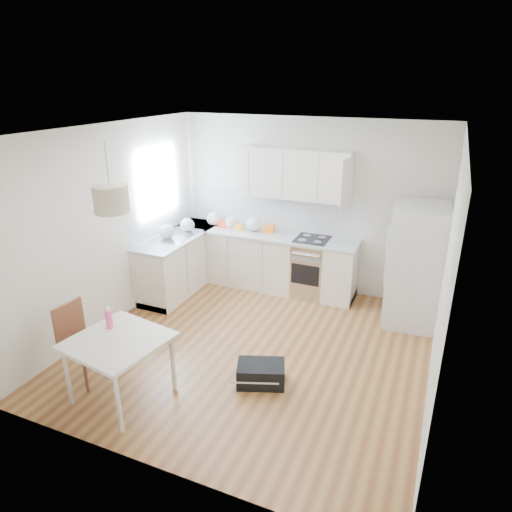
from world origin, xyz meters
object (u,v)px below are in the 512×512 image
(refrigerator, at_px, (416,265))
(dining_chair, at_px, (84,345))
(dining_table, at_px, (118,346))
(gym_bag, at_px, (261,374))

(refrigerator, distance_m, dining_chair, 4.35)
(dining_table, xyz_separation_m, dining_chair, (-0.56, 0.08, -0.18))
(gym_bag, bearing_deg, dining_table, -168.24)
(dining_table, distance_m, gym_bag, 1.59)
(dining_table, height_order, dining_chair, dining_chair)
(refrigerator, bearing_deg, dining_table, -135.77)
(gym_bag, bearing_deg, dining_chair, -179.05)
(gym_bag, bearing_deg, refrigerator, 36.84)
(dining_table, distance_m, dining_chair, 0.59)
(refrigerator, relative_size, dining_chair, 1.82)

